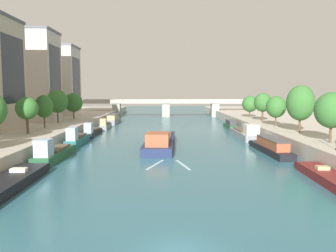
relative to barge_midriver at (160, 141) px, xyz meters
The scene contains 26 objects.
quay_left 38.58m from the barge_midriver, 154.91° to the left, with size 36.00×170.00×2.44m, color #B7AD9E.
quay_right 41.28m from the barge_midriver, 23.34° to the left, with size 36.00×170.00×2.44m, color #B7AD9E.
barge_midriver is the anchor object (origin of this frame).
wake_behind_barge 14.41m from the barge_midriver, 84.75° to the right, with size 5.59×6.04×0.03m.
moored_boat_left_midway 29.57m from the barge_midriver, 120.11° to the right, with size 3.39×16.43×2.18m.
moored_boat_left_second 18.49m from the barge_midriver, 143.36° to the right, with size 2.79×12.76×3.43m.
moored_boat_left_near 15.15m from the barge_midriver, behind, with size 2.24×11.80×3.47m.
moored_boat_left_end 21.39m from the barge_midriver, 134.36° to the left, with size 2.13×12.59×3.05m.
moored_boat_left_downstream 31.66m from the barge_midriver, 116.93° to the left, with size 2.23×11.12×2.88m.
moored_boat_left_upstream 45.38m from the barge_midriver, 108.54° to the left, with size 2.92×14.19×2.78m.
moored_boat_right_near 30.54m from the barge_midriver, 53.83° to the right, with size 3.34×16.56×2.09m.
moored_boat_right_upstream 18.35m from the barge_midriver, 19.33° to the right, with size 3.00×15.15×2.41m.
moored_boat_right_second 21.19m from the barge_midriver, 33.52° to the left, with size 3.44×16.38×3.17m.
moored_boat_right_downstream 34.18m from the barge_midriver, 58.27° to the left, with size 2.02×10.09×2.17m.
tree_left_by_lamp 23.01m from the barge_midriver, behind, with size 3.72×3.72×6.18m.
tree_left_third 24.81m from the barge_midriver, 160.10° to the left, with size 3.45×3.45×6.44m.
tree_left_second 30.58m from the barge_midriver, 141.32° to the left, with size 4.75×4.75×7.43m.
tree_left_distant 37.53m from the barge_midriver, 127.51° to the left, with size 4.65×4.65×6.71m.
tree_right_by_lamp 27.15m from the barge_midriver, 25.49° to the right, with size 4.59×4.59×7.05m.
tree_right_past_mid 25.18m from the barge_midriver, ahead, with size 4.79×4.79×8.23m.
tree_right_distant 26.55m from the barge_midriver, 24.68° to the left, with size 4.01×4.01×6.20m.
tree_right_end_of_row 33.62m from the barge_midriver, 42.73° to the left, with size 4.11×4.11×6.76m.
tree_right_midway 42.32m from the barge_midriver, 54.70° to the left, with size 4.31×4.31×5.88m.
building_left_corner 41.57m from the barge_midriver, 144.58° to the left, with size 15.39×10.54×21.36m.
building_left_middle 54.79m from the barge_midriver, 127.24° to the left, with size 15.26×10.84×20.28m.
bridge_far 68.46m from the barge_midriver, 88.76° to the left, with size 60.84×4.40×6.51m.
Camera 1 is at (-0.91, -19.19, 9.65)m, focal length 36.10 mm.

